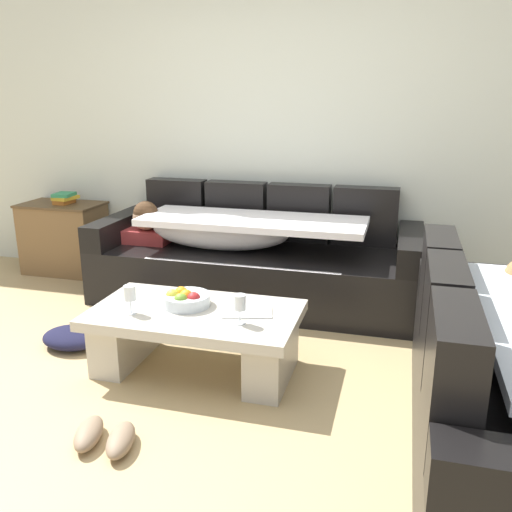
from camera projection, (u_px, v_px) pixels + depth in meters
ground_plane at (167, 404)px, 2.87m from camera, size 14.00×14.00×0.00m
back_wall at (268, 123)px, 4.48m from camera, size 9.00×0.10×2.70m
couch_along_wall at (251, 259)px, 4.28m from camera, size 2.51×0.92×0.88m
coffee_table at (196, 333)px, 3.17m from camera, size 1.20×0.68×0.38m
fruit_bowl at (185, 299)px, 3.18m from camera, size 0.28×0.28×0.10m
wine_glass_near_left at (130, 294)px, 3.05m from camera, size 0.07×0.07×0.17m
wine_glass_near_right at (240, 304)px, 2.91m from camera, size 0.07×0.07×0.17m
open_magazine at (247, 311)px, 3.10m from camera, size 0.33×0.28×0.01m
side_cabinet at (64, 238)px, 4.96m from camera, size 0.72×0.44×0.64m
book_stack_on_cabinet at (65, 198)px, 4.85m from camera, size 0.18×0.22×0.10m
pair_of_shoes at (105, 437)px, 2.52m from camera, size 0.36×0.30×0.09m
crumpled_garment at (73, 337)px, 3.52m from camera, size 0.41×0.33×0.12m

